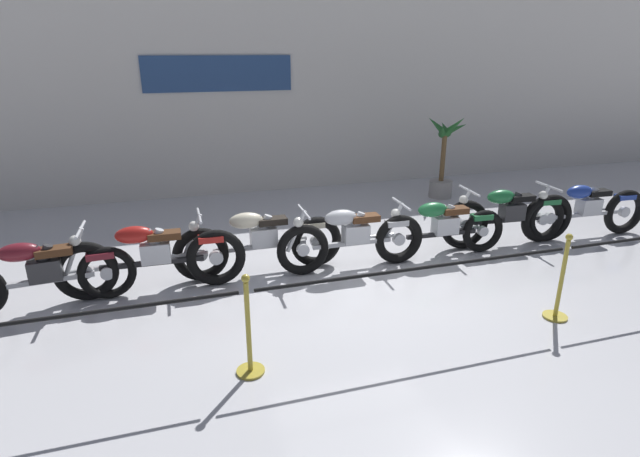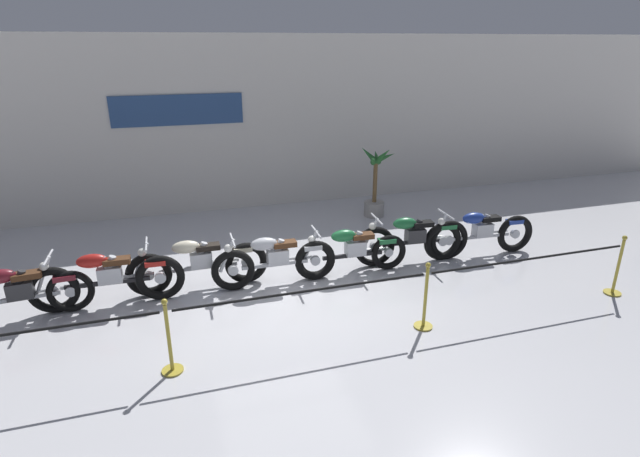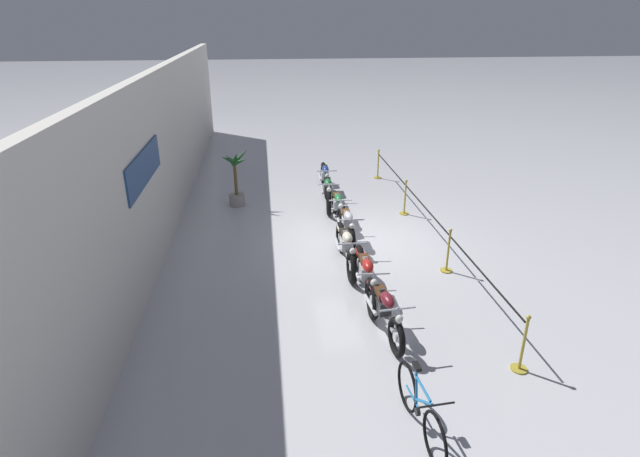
# 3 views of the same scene
# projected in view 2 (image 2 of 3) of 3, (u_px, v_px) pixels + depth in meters

# --- Properties ---
(ground_plane) EXTENTS (120.00, 120.00, 0.00)m
(ground_plane) POSITION_uv_depth(u_px,v_px,m) (286.00, 296.00, 8.36)
(ground_plane) COLOR silver
(back_wall) EXTENTS (28.00, 0.29, 4.20)m
(back_wall) POSITION_uv_depth(u_px,v_px,m) (235.00, 125.00, 12.20)
(back_wall) COLOR silver
(back_wall) RESTS_ON ground
(motorcycle_maroon_0) EXTENTS (2.13, 0.62, 0.93)m
(motorcycle_maroon_0) POSITION_uv_depth(u_px,v_px,m) (16.00, 293.00, 7.49)
(motorcycle_maroon_0) COLOR black
(motorcycle_maroon_0) RESTS_ON ground
(motorcycle_red_1) EXTENTS (2.38, 0.62, 0.97)m
(motorcycle_red_1) POSITION_uv_depth(u_px,v_px,m) (107.00, 279.00, 7.90)
(motorcycle_red_1) COLOR black
(motorcycle_red_1) RESTS_ON ground
(motorcycle_cream_2) EXTENTS (2.38, 0.62, 0.95)m
(motorcycle_cream_2) POSITION_uv_depth(u_px,v_px,m) (198.00, 264.00, 8.47)
(motorcycle_cream_2) COLOR black
(motorcycle_cream_2) RESTS_ON ground
(motorcycle_silver_3) EXTENTS (2.19, 0.62, 0.95)m
(motorcycle_silver_3) POSITION_uv_depth(u_px,v_px,m) (274.00, 260.00, 8.61)
(motorcycle_silver_3) COLOR black
(motorcycle_silver_3) RESTS_ON ground
(motorcycle_green_4) EXTENTS (2.09, 0.62, 0.92)m
(motorcycle_green_4) POSITION_uv_depth(u_px,v_px,m) (352.00, 251.00, 9.04)
(motorcycle_green_4) COLOR black
(motorcycle_green_4) RESTS_ON ground
(motorcycle_green_5) EXTENTS (2.30, 0.62, 0.97)m
(motorcycle_green_5) POSITION_uv_depth(u_px,v_px,m) (412.00, 239.00, 9.49)
(motorcycle_green_5) COLOR black
(motorcycle_green_5) RESTS_ON ground
(motorcycle_blue_6) EXTENTS (2.38, 0.62, 0.96)m
(motorcycle_blue_6) POSITION_uv_depth(u_px,v_px,m) (479.00, 233.00, 9.80)
(motorcycle_blue_6) COLOR black
(motorcycle_blue_6) RESTS_ON ground
(potted_palm_left_of_row) EXTENTS (0.87, 0.89, 1.80)m
(potted_palm_left_of_row) POSITION_uv_depth(u_px,v_px,m) (375.00, 186.00, 11.96)
(potted_palm_left_of_row) COLOR gray
(potted_palm_left_of_row) RESTS_ON ground
(stanchion_far_left) EXTENTS (10.76, 0.28, 1.05)m
(stanchion_far_left) POSITION_uv_depth(u_px,v_px,m) (201.00, 316.00, 6.32)
(stanchion_far_left) COLOR gold
(stanchion_far_left) RESTS_ON ground
(stanchion_mid_left) EXTENTS (0.28, 0.28, 1.05)m
(stanchion_mid_left) POSITION_uv_depth(u_px,v_px,m) (170.00, 348.00, 6.34)
(stanchion_mid_left) COLOR gold
(stanchion_mid_left) RESTS_ON ground
(stanchion_mid_right) EXTENTS (0.28, 0.28, 1.05)m
(stanchion_mid_right) POSITION_uv_depth(u_px,v_px,m) (425.00, 306.00, 7.34)
(stanchion_mid_right) COLOR gold
(stanchion_mid_right) RESTS_ON ground
(stanchion_far_right) EXTENTS (0.28, 0.28, 1.05)m
(stanchion_far_right) POSITION_uv_depth(u_px,v_px,m) (616.00, 274.00, 8.33)
(stanchion_far_right) COLOR gold
(stanchion_far_right) RESTS_ON ground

